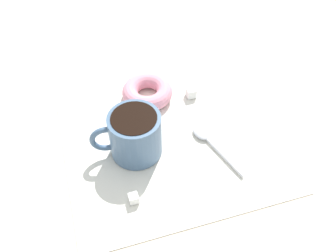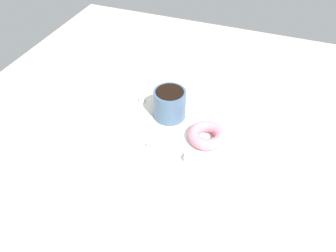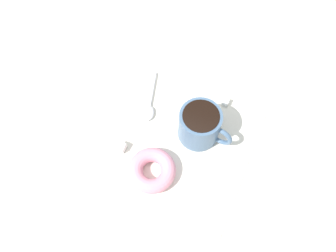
{
  "view_description": "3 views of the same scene",
  "coord_description": "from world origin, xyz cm",
  "px_view_note": "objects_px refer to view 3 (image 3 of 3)",
  "views": [
    {
      "loc": [
        -11.29,
        -41.59,
        48.72
      ],
      "look_at": [
        1.84,
        -1.69,
        2.3
      ],
      "focal_mm": 40.0,
      "sensor_mm": 36.0,
      "label": 1
    },
    {
      "loc": [
        56.64,
        18.93,
        57.13
      ],
      "look_at": [
        1.84,
        -1.69,
        2.3
      ],
      "focal_mm": 35.0,
      "sensor_mm": 36.0,
      "label": 2
    },
    {
      "loc": [
        -9.89,
        25.55,
        62.2
      ],
      "look_at": [
        1.84,
        -1.69,
        2.3
      ],
      "focal_mm": 35.0,
      "sensor_mm": 36.0,
      "label": 3
    }
  ],
  "objects_px": {
    "donut": "(152,170)",
    "sugar_cube_extra": "(121,147)",
    "spoon": "(150,107)",
    "sugar_cube": "(225,102)",
    "coffee_cup": "(200,125)"
  },
  "relations": [
    {
      "from": "donut",
      "to": "sugar_cube_extra",
      "type": "distance_m",
      "value": 0.08
    },
    {
      "from": "spoon",
      "to": "sugar_cube_extra",
      "type": "distance_m",
      "value": 0.11
    },
    {
      "from": "sugar_cube",
      "to": "sugar_cube_extra",
      "type": "distance_m",
      "value": 0.24
    },
    {
      "from": "sugar_cube_extra",
      "to": "coffee_cup",
      "type": "bearing_deg",
      "value": -144.61
    },
    {
      "from": "donut",
      "to": "spoon",
      "type": "xyz_separation_m",
      "value": [
        0.07,
        -0.13,
        -0.01
      ]
    },
    {
      "from": "donut",
      "to": "sugar_cube_extra",
      "type": "bearing_deg",
      "value": -15.03
    },
    {
      "from": "coffee_cup",
      "to": "sugar_cube_extra",
      "type": "relative_size",
      "value": 6.63
    },
    {
      "from": "coffee_cup",
      "to": "sugar_cube",
      "type": "distance_m",
      "value": 0.1
    },
    {
      "from": "sugar_cube",
      "to": "donut",
      "type": "bearing_deg",
      "value": 68.65
    },
    {
      "from": "coffee_cup",
      "to": "sugar_cube_extra",
      "type": "distance_m",
      "value": 0.17
    },
    {
      "from": "coffee_cup",
      "to": "donut",
      "type": "xyz_separation_m",
      "value": [
        0.05,
        0.12,
        -0.03
      ]
    },
    {
      "from": "sugar_cube",
      "to": "sugar_cube_extra",
      "type": "height_order",
      "value": "sugar_cube_extra"
    },
    {
      "from": "coffee_cup",
      "to": "sugar_cube",
      "type": "xyz_separation_m",
      "value": [
        -0.03,
        -0.09,
        -0.03
      ]
    },
    {
      "from": "donut",
      "to": "sugar_cube",
      "type": "xyz_separation_m",
      "value": [
        -0.08,
        -0.21,
        -0.01
      ]
    },
    {
      "from": "sugar_cube",
      "to": "sugar_cube_extra",
      "type": "relative_size",
      "value": 0.82
    }
  ]
}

